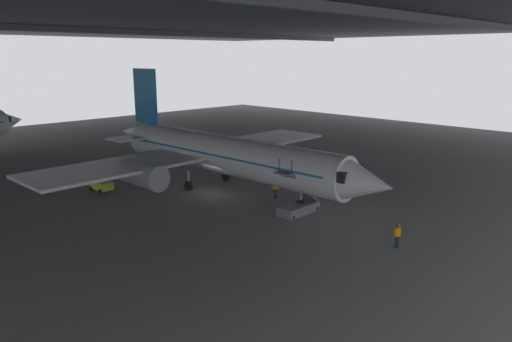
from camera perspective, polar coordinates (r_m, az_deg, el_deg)
The scene contains 8 objects.
ground_plane at distance 42.80m, azimuth -4.58°, elevation -2.50°, with size 110.00×110.00×0.00m, color slate.
hangar_structure at distance 52.52m, azimuth -15.26°, elevation 17.65°, with size 121.00×99.00×16.59m.
airplane_main at distance 42.85m, azimuth -4.19°, elevation 2.04°, with size 31.87×33.11×10.53m.
boarding_stairs at distance 37.02m, azimuth 5.01°, elevation -3.94°, with size 4.04×1.61×4.46m.
crew_worker_near_nose at distance 31.61m, azimuth 16.47°, elevation -7.26°, with size 0.52×0.33×1.57m.
crew_worker_by_stairs at distance 40.61m, azimuth 2.34°, elevation -2.05°, with size 0.32×0.53×1.57m.
traffic_cone_orange at distance 35.10m, azimuth 16.65°, elevation -6.21°, with size 0.36×0.36×0.60m.
baggage_tug at distance 45.03m, azimuth -17.93°, elevation -1.62°, with size 1.41×2.28×0.90m.
Camera 1 is at (-26.55, -31.41, 11.86)m, focal length 33.61 mm.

